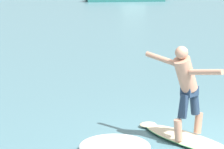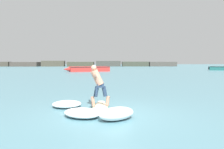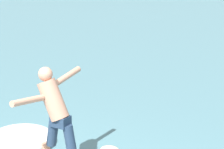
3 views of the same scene
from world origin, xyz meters
name	(u,v)px [view 3 (image 3 of 3)]	position (x,y,z in m)	size (l,w,h in m)	color
surfer	(55,111)	(-0.33, 0.85, 1.02)	(0.77, 1.52, 1.58)	tan
wave_foam_beside	(21,138)	(-1.57, 1.18, 0.11)	(1.57, 1.57, 0.23)	white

